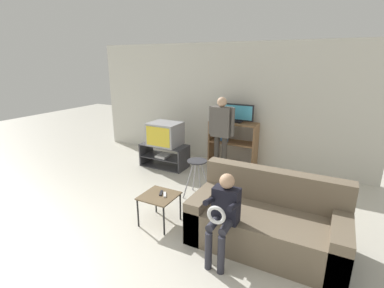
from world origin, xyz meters
TOP-DOWN VIEW (x-y plane):
  - ground_plane at (0.00, 0.00)m, footprint 18.00×18.00m
  - wall_back at (0.00, 4.03)m, footprint 6.40×0.06m
  - tv_stand at (-0.88, 3.06)m, footprint 1.01×0.49m
  - television_main at (-0.86, 3.08)m, footprint 0.65×0.56m
  - media_shelf at (0.42, 3.77)m, footprint 1.01×0.39m
  - television_flat at (0.46, 3.79)m, footprint 0.74×0.20m
  - folding_stool at (0.38, 2.14)m, footprint 0.37×0.37m
  - snack_table at (0.28, 1.16)m, footprint 0.48×0.48m
  - remote_control_black at (0.28, 1.22)m, footprint 0.09×0.15m
  - remote_control_white at (0.35, 1.20)m, footprint 0.11×0.14m
  - couch at (1.73, 1.40)m, footprint 1.84×0.90m
  - person_standing_adult at (0.34, 3.27)m, footprint 0.53×0.20m
  - person_seated_child at (1.35, 0.88)m, footprint 0.33×0.43m

SIDE VIEW (x-z plane):
  - ground_plane at x=0.00m, z-range 0.00..0.00m
  - tv_stand at x=-0.88m, z-range 0.00..0.49m
  - couch at x=1.73m, z-range -0.14..0.75m
  - snack_table at x=0.28m, z-range 0.17..0.60m
  - remote_control_black at x=0.28m, z-range 0.44..0.46m
  - remote_control_white at x=0.35m, z-range 0.44..0.46m
  - media_shelf at x=0.42m, z-range 0.01..1.00m
  - folding_stool at x=0.38m, z-range 0.19..0.85m
  - person_seated_child at x=1.35m, z-range 0.10..1.14m
  - television_main at x=-0.86m, z-range 0.49..0.98m
  - person_standing_adult at x=0.34m, z-range 0.16..1.73m
  - television_flat at x=0.46m, z-range 0.97..1.36m
  - wall_back at x=0.00m, z-range 0.00..2.60m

